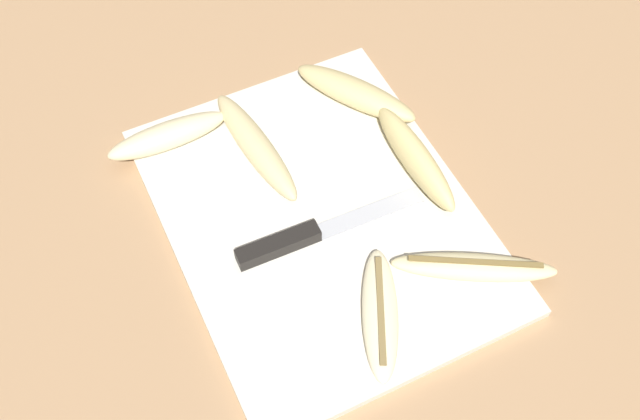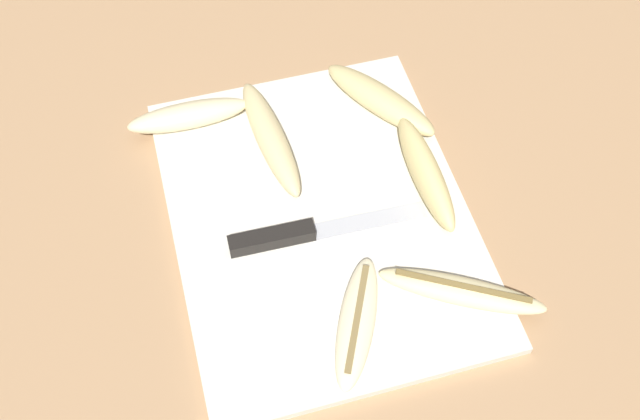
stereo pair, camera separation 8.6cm
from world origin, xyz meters
name	(u,v)px [view 2 (the right image)]	position (x,y,z in m)	size (l,w,h in m)	color
ground_plane	(320,220)	(0.00, 0.00, 0.00)	(4.00, 4.00, 0.00)	tan
cutting_board	(320,218)	(0.00, 0.00, 0.01)	(0.44, 0.34, 0.01)	silver
knife	(292,235)	(0.02, -0.04, 0.02)	(0.03, 0.23, 0.02)	black
banana_golden_short	(426,172)	(-0.01, 0.13, 0.03)	(0.17, 0.03, 0.04)	#EDD689
banana_soft_right	(462,291)	(0.14, 0.12, 0.02)	(0.12, 0.17, 0.02)	beige
banana_spotted_left	(380,100)	(-0.14, 0.12, 0.03)	(0.16, 0.13, 0.03)	#DBC684
banana_bright_far	(355,322)	(0.14, 0.00, 0.02)	(0.16, 0.10, 0.02)	beige
banana_ripe_center	(271,138)	(-0.11, -0.03, 0.03)	(0.19, 0.05, 0.03)	beige
banana_cream_curved	(188,116)	(-0.18, -0.12, 0.03)	(0.04, 0.15, 0.03)	beige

